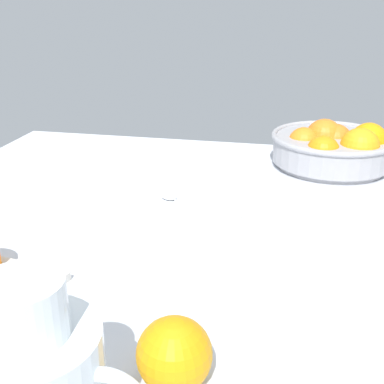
{
  "coord_description": "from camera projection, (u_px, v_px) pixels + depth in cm",
  "views": [
    {
      "loc": [
        14.36,
        -73.32,
        37.0
      ],
      "look_at": [
        -1.43,
        1.86,
        5.87
      ],
      "focal_mm": 46.36,
      "sensor_mm": 36.0,
      "label": 1
    }
  ],
  "objects": [
    {
      "name": "loose_orange_2",
      "position": [
        174.0,
        354.0,
        0.49
      ],
      "size": [
        7.64,
        7.64,
        7.64
      ],
      "primitive_type": "sphere",
      "color": "orange",
      "rests_on": "ground_plane"
    },
    {
      "name": "fruit_bowl",
      "position": [
        334.0,
        147.0,
        1.11
      ],
      "size": [
        27.25,
        27.25,
        10.67
      ],
      "color": "#99999E",
      "rests_on": "ground_plane"
    },
    {
      "name": "ground_plane",
      "position": [
        198.0,
        237.0,
        0.84
      ],
      "size": [
        116.93,
        104.79,
        3.0
      ],
      "primitive_type": "cube",
      "color": "silver"
    },
    {
      "name": "spoon",
      "position": [
        187.0,
        202.0,
        0.93
      ],
      "size": [
        16.66,
        7.65,
        1.0
      ],
      "color": "silver",
      "rests_on": "ground_plane"
    }
  ]
}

